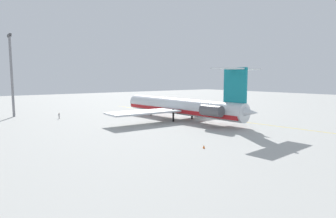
# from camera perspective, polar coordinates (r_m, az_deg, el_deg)

# --- Properties ---
(ground) EXTENTS (306.87, 306.87, 0.00)m
(ground) POSITION_cam_1_polar(r_m,az_deg,el_deg) (81.67, 9.04, -1.92)
(ground) COLOR #ADADA8
(main_jetliner) EXTENTS (47.73, 42.32, 13.90)m
(main_jetliner) POSITION_cam_1_polar(r_m,az_deg,el_deg) (77.11, 3.02, 0.50)
(main_jetliner) COLOR silver
(main_jetliner) RESTS_ON ground
(ground_crew_near_nose) EXTENTS (0.27, 0.43, 1.71)m
(ground_crew_near_nose) POSITION_cam_1_polar(r_m,az_deg,el_deg) (111.52, 2.17, 0.88)
(ground_crew_near_nose) COLOR black
(ground_crew_near_nose) RESTS_ON ground
(ground_crew_near_tail) EXTENTS (0.26, 0.41, 1.65)m
(ground_crew_near_tail) POSITION_cam_1_polar(r_m,az_deg,el_deg) (85.99, -21.16, -1.16)
(ground_crew_near_tail) COLOR black
(ground_crew_near_tail) RESTS_ON ground
(safety_cone_nose) EXTENTS (0.40, 0.40, 0.55)m
(safety_cone_nose) POSITION_cam_1_polar(r_m,az_deg,el_deg) (47.16, 7.25, -7.56)
(safety_cone_nose) COLOR #EA590F
(safety_cone_nose) RESTS_ON ground
(taxiway_centreline) EXTENTS (89.45, 9.95, 0.01)m
(taxiway_centreline) POSITION_cam_1_polar(r_m,az_deg,el_deg) (84.75, 7.16, -1.59)
(taxiway_centreline) COLOR gold
(taxiway_centreline) RESTS_ON ground
(light_mast) EXTENTS (4.00, 0.70, 24.31)m
(light_mast) POSITION_cam_1_polar(r_m,az_deg,el_deg) (95.90, -29.08, 6.58)
(light_mast) COLOR slate
(light_mast) RESTS_ON ground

